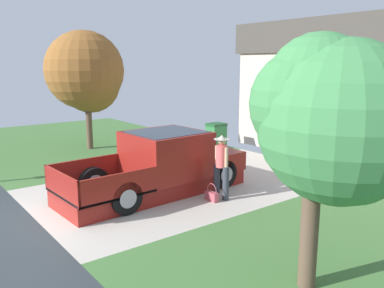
{
  "coord_description": "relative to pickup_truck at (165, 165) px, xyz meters",
  "views": [
    {
      "loc": [
        8.92,
        -2.4,
        3.45
      ],
      "look_at": [
        0.57,
        4.01,
        1.33
      ],
      "focal_mm": 37.68,
      "sensor_mm": 36.0,
      "label": 1
    }
  ],
  "objects": [
    {
      "name": "pickup_truck",
      "position": [
        0.0,
        0.0,
        0.0
      ],
      "size": [
        2.19,
        5.23,
        1.65
      ],
      "rotation": [
        0.0,
        0.0,
        0.04
      ],
      "color": "maroon",
      "rests_on": "ground"
    },
    {
      "name": "wheeled_trash_bin",
      "position": [
        -3.49,
        4.88,
        -0.17
      ],
      "size": [
        0.6,
        0.72,
        1.03
      ],
      "color": "#286B38",
      "rests_on": "ground"
    },
    {
      "name": "neighbor_tree",
      "position": [
        -6.77,
        0.77,
        2.28
      ],
      "size": [
        3.14,
        3.14,
        4.75
      ],
      "color": "brown",
      "rests_on": "ground"
    },
    {
      "name": "front_yard_tree",
      "position": [
        5.5,
        -0.79,
        2.01
      ],
      "size": [
        2.42,
        2.41,
        3.9
      ],
      "color": "brown",
      "rests_on": "ground"
    },
    {
      "name": "person_with_hat",
      "position": [
        1.4,
        0.81,
        0.17
      ],
      "size": [
        0.49,
        0.4,
        1.68
      ],
      "rotation": [
        0.0,
        0.0,
        -3.06
      ],
      "color": "#333842",
      "rests_on": "ground"
    },
    {
      "name": "house_with_garage",
      "position": [
        0.82,
        9.35,
        1.82
      ],
      "size": [
        9.6,
        6.01,
        5.04
      ],
      "color": "#C2AEA0",
      "rests_on": "ground"
    },
    {
      "name": "handbag",
      "position": [
        1.39,
        0.51,
        -0.59
      ],
      "size": [
        0.4,
        0.15,
        0.46
      ],
      "color": "#B24C56",
      "rests_on": "ground"
    }
  ]
}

